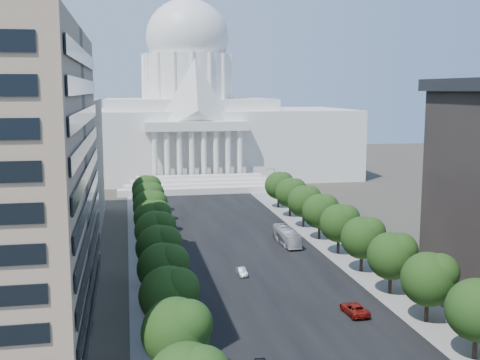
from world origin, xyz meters
TOP-DOWN VIEW (x-y plane):
  - road_asphalt at (0.00, 90.00)m, footprint 30.00×260.00m
  - sidewalk_left at (-19.00, 90.00)m, footprint 8.00×260.00m
  - sidewalk_right at (19.00, 90.00)m, footprint 8.00×260.00m
  - capitol at (0.00, 184.89)m, footprint 120.00×56.00m
  - office_block_left_far at (-48.00, 100.00)m, footprint 38.00×52.00m
  - tree_l_b at (-17.66, 23.81)m, footprint 7.79×7.60m
  - tree_l_c at (-17.66, 35.81)m, footprint 7.79×7.60m
  - tree_l_d at (-17.66, 47.81)m, footprint 7.79×7.60m
  - tree_l_e at (-17.66, 59.81)m, footprint 7.79×7.60m
  - tree_l_f at (-17.66, 71.81)m, footprint 7.79×7.60m
  - tree_l_g at (-17.66, 83.81)m, footprint 7.79×7.60m
  - tree_l_h at (-17.66, 95.81)m, footprint 7.79×7.60m
  - tree_l_i at (-17.66, 107.81)m, footprint 7.79×7.60m
  - tree_l_j at (-17.66, 119.81)m, footprint 7.79×7.60m
  - tree_r_c at (18.34, 35.81)m, footprint 7.79×7.60m
  - tree_r_d at (18.34, 47.81)m, footprint 7.79×7.60m
  - tree_r_e at (18.34, 59.81)m, footprint 7.79×7.60m
  - tree_r_f at (18.34, 71.81)m, footprint 7.79×7.60m
  - tree_r_g at (18.34, 83.81)m, footprint 7.79×7.60m
  - tree_r_h at (18.34, 95.81)m, footprint 7.79×7.60m
  - tree_r_i at (18.34, 107.81)m, footprint 7.79×7.60m
  - tree_r_j at (18.34, 119.81)m, footprint 7.79×7.60m
  - streetlight_b at (19.90, 35.00)m, footprint 2.61×0.44m
  - streetlight_c at (19.90, 60.00)m, footprint 2.61×0.44m
  - streetlight_d at (19.90, 85.00)m, footprint 2.61×0.44m
  - streetlight_e at (19.90, 110.00)m, footprint 2.61×0.44m
  - streetlight_f at (19.90, 135.00)m, footprint 2.61×0.44m
  - car_silver at (-3.50, 61.64)m, footprint 1.52×3.97m
  - car_red at (9.04, 40.38)m, footprint 3.02×5.99m
  - car_dark_b at (-13.50, 64.26)m, footprint 2.61×5.63m
  - city_bus at (9.87, 80.89)m, footprint 3.15×12.39m

SIDE VIEW (x-z plane):
  - road_asphalt at x=0.00m, z-range -0.01..0.01m
  - sidewalk_left at x=-19.00m, z-range -0.01..0.01m
  - sidewalk_right at x=19.00m, z-range -0.01..0.01m
  - car_silver at x=-3.50m, z-range 0.00..1.29m
  - car_dark_b at x=-13.50m, z-range 0.00..1.59m
  - car_red at x=9.04m, z-range 0.00..1.63m
  - city_bus at x=9.87m, z-range 0.00..3.44m
  - streetlight_b at x=19.90m, z-range 1.32..10.32m
  - streetlight_c at x=19.90m, z-range 1.32..10.32m
  - streetlight_d at x=19.90m, z-range 1.32..10.32m
  - streetlight_e at x=19.90m, z-range 1.32..10.32m
  - streetlight_f at x=19.90m, z-range 1.32..10.32m
  - tree_l_b at x=-17.66m, z-range 1.47..11.44m
  - tree_l_c at x=-17.66m, z-range 1.47..11.44m
  - tree_l_d at x=-17.66m, z-range 1.47..11.44m
  - tree_l_e at x=-17.66m, z-range 1.47..11.44m
  - tree_l_f at x=-17.66m, z-range 1.47..11.44m
  - tree_l_g at x=-17.66m, z-range 1.47..11.44m
  - tree_l_h at x=-17.66m, z-range 1.47..11.44m
  - tree_l_i at x=-17.66m, z-range 1.47..11.44m
  - tree_l_j at x=-17.66m, z-range 1.47..11.44m
  - tree_r_c at x=18.34m, z-range 1.47..11.44m
  - tree_r_d at x=18.34m, z-range 1.47..11.44m
  - tree_r_e at x=18.34m, z-range 1.47..11.44m
  - tree_r_f at x=18.34m, z-range 1.47..11.44m
  - tree_r_g at x=18.34m, z-range 1.47..11.44m
  - tree_r_h at x=18.34m, z-range 1.47..11.44m
  - tree_r_i at x=18.34m, z-range 1.47..11.44m
  - tree_r_j at x=18.34m, z-range 1.47..11.44m
  - office_block_left_far at x=-48.00m, z-range 0.00..30.00m
  - capitol at x=0.00m, z-range -16.49..56.51m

